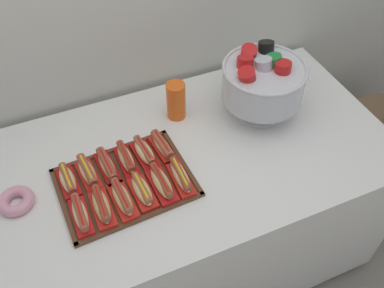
# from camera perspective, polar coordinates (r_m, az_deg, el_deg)

# --- Properties ---
(ground_plane) EXTENTS (10.00, 10.00, 0.00)m
(ground_plane) POSITION_cam_1_polar(r_m,az_deg,el_deg) (2.32, -0.09, -14.31)
(ground_plane) COLOR gray
(buffet_table) EXTENTS (1.62, 0.87, 0.80)m
(buffet_table) POSITION_cam_1_polar(r_m,az_deg,el_deg) (1.96, -0.10, -8.49)
(buffet_table) COLOR white
(buffet_table) RESTS_ON ground_plane
(floor_vase) EXTENTS (0.51, 0.51, 0.88)m
(floor_vase) POSITION_cam_1_polar(r_m,az_deg,el_deg) (2.68, 23.55, -0.23)
(floor_vase) COLOR brown
(floor_vase) RESTS_ON ground_plane
(serving_tray) EXTENTS (0.50, 0.38, 0.01)m
(serving_tray) POSITION_cam_1_polar(r_m,az_deg,el_deg) (1.58, -9.04, -5.24)
(serving_tray) COLOR #56331E
(serving_tray) RESTS_ON buffet_table
(hot_dog_0) EXTENTS (0.06, 0.16, 0.06)m
(hot_dog_0) POSITION_cam_1_polar(r_m,az_deg,el_deg) (1.49, -14.89, -9.22)
(hot_dog_0) COLOR red
(hot_dog_0) RESTS_ON serving_tray
(hot_dog_1) EXTENTS (0.07, 0.17, 0.06)m
(hot_dog_1) POSITION_cam_1_polar(r_m,az_deg,el_deg) (1.50, -12.16, -8.22)
(hot_dog_1) COLOR red
(hot_dog_1) RESTS_ON serving_tray
(hot_dog_2) EXTENTS (0.08, 0.18, 0.06)m
(hot_dog_2) POSITION_cam_1_polar(r_m,az_deg,el_deg) (1.50, -9.44, -7.28)
(hot_dog_2) COLOR red
(hot_dog_2) RESTS_ON serving_tray
(hot_dog_3) EXTENTS (0.07, 0.16, 0.06)m
(hot_dog_3) POSITION_cam_1_polar(r_m,az_deg,el_deg) (1.51, -6.77, -6.31)
(hot_dog_3) COLOR red
(hot_dog_3) RESTS_ON serving_tray
(hot_dog_4) EXTENTS (0.08, 0.18, 0.06)m
(hot_dog_4) POSITION_cam_1_polar(r_m,az_deg,el_deg) (1.52, -4.15, -5.31)
(hot_dog_4) COLOR red
(hot_dog_4) RESTS_ON serving_tray
(hot_dog_5) EXTENTS (0.06, 0.18, 0.06)m
(hot_dog_5) POSITION_cam_1_polar(r_m,az_deg,el_deg) (1.54, -1.59, -4.39)
(hot_dog_5) COLOR red
(hot_dog_5) RESTS_ON serving_tray
(hot_dog_6) EXTENTS (0.07, 0.16, 0.05)m
(hot_dog_6) POSITION_cam_1_polar(r_m,az_deg,el_deg) (1.60, -16.48, -4.74)
(hot_dog_6) COLOR #B21414
(hot_dog_6) RESTS_ON serving_tray
(hot_dog_7) EXTENTS (0.08, 0.17, 0.06)m
(hot_dog_7) POSITION_cam_1_polar(r_m,az_deg,el_deg) (1.60, -13.97, -3.74)
(hot_dog_7) COLOR red
(hot_dog_7) RESTS_ON serving_tray
(hot_dog_8) EXTENTS (0.07, 0.18, 0.06)m
(hot_dog_8) POSITION_cam_1_polar(r_m,az_deg,el_deg) (1.60, -11.42, -2.93)
(hot_dog_8) COLOR #B21414
(hot_dog_8) RESTS_ON serving_tray
(hot_dog_9) EXTENTS (0.06, 0.17, 0.06)m
(hot_dog_9) POSITION_cam_1_polar(r_m,az_deg,el_deg) (1.61, -8.92, -2.00)
(hot_dog_9) COLOR #B21414
(hot_dog_9) RESTS_ON serving_tray
(hot_dog_10) EXTENTS (0.08, 0.16, 0.06)m
(hot_dog_10) POSITION_cam_1_polar(r_m,az_deg,el_deg) (1.63, -6.45, -1.15)
(hot_dog_10) COLOR #B21414
(hot_dog_10) RESTS_ON serving_tray
(hot_dog_11) EXTENTS (0.07, 0.17, 0.06)m
(hot_dog_11) POSITION_cam_1_polar(r_m,az_deg,el_deg) (1.64, -4.03, -0.31)
(hot_dog_11) COLOR red
(hot_dog_11) RESTS_ON serving_tray
(punch_bowl) EXTENTS (0.34, 0.34, 0.29)m
(punch_bowl) POSITION_cam_1_polar(r_m,az_deg,el_deg) (1.74, 9.55, 8.46)
(punch_bowl) COLOR silver
(punch_bowl) RESTS_ON buffet_table
(cup_stack) EXTENTS (0.08, 0.08, 0.17)m
(cup_stack) POSITION_cam_1_polar(r_m,az_deg,el_deg) (1.76, -2.18, 5.90)
(cup_stack) COLOR #EA5B19
(cup_stack) RESTS_ON buffet_table
(donut) EXTENTS (0.13, 0.13, 0.04)m
(donut) POSITION_cam_1_polar(r_m,az_deg,el_deg) (1.62, -22.79, -7.15)
(donut) COLOR pink
(donut) RESTS_ON buffet_table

